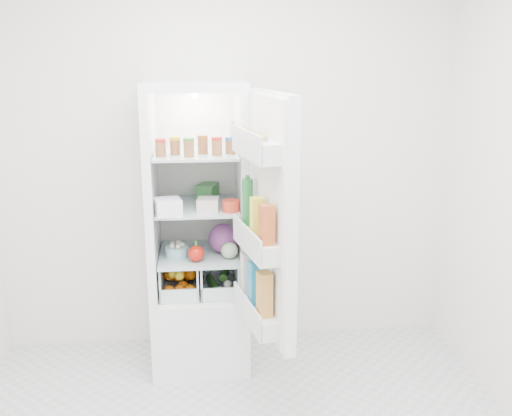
{
  "coord_description": "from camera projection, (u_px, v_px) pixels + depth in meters",
  "views": [
    {
      "loc": [
        -0.18,
        -2.21,
        1.95
      ],
      "look_at": [
        0.14,
        0.95,
        1.09
      ],
      "focal_mm": 40.0,
      "sensor_mm": 36.0,
      "label": 1
    }
  ],
  "objects": [
    {
      "name": "crisper_left",
      "position": [
        180.0,
        274.0,
        3.6
      ],
      "size": [
        0.23,
        0.46,
        0.22
      ],
      "primitive_type": null,
      "color": "silver",
      "rests_on": "refrigerator"
    },
    {
      "name": "veg_pile",
      "position": [
        220.0,
        280.0,
        3.63
      ],
      "size": [
        0.16,
        0.3,
        0.1
      ],
      "color": "#1C4617",
      "rests_on": "refrigerator"
    },
    {
      "name": "citrus_pile",
      "position": [
        180.0,
        280.0,
        3.58
      ],
      "size": [
        0.2,
        0.31,
        0.16
      ],
      "color": "orange",
      "rests_on": "refrigerator"
    },
    {
      "name": "shelf_mid",
      "position": [
        198.0,
        206.0,
        3.49
      ],
      "size": [
        0.49,
        0.53,
        0.02
      ],
      "primitive_type": "cube",
      "color": "#A9C2C6",
      "rests_on": "refrigerator"
    },
    {
      "name": "red_cabbage",
      "position": [
        224.0,
        238.0,
        3.56
      ],
      "size": [
        0.19,
        0.19,
        0.19
      ],
      "primitive_type": "sphere",
      "color": "#5C1F51",
      "rests_on": "shelf_low"
    },
    {
      "name": "bell_pepper",
      "position": [
        196.0,
        254.0,
        3.41
      ],
      "size": [
        0.1,
        0.1,
        0.1
      ],
      "primitive_type": "sphere",
      "color": "red",
      "rests_on": "shelf_low"
    },
    {
      "name": "tub_white",
      "position": [
        168.0,
        207.0,
        3.27
      ],
      "size": [
        0.17,
        0.17,
        0.09
      ],
      "primitive_type": "cube",
      "rotation": [
        0.0,
        0.0,
        0.23
      ],
      "color": "white",
      "rests_on": "shelf_mid"
    },
    {
      "name": "shelf_low",
      "position": [
        199.0,
        254.0,
        3.57
      ],
      "size": [
        0.49,
        0.53,
        0.01
      ],
      "primitive_type": "cube",
      "color": "#A9C2C6",
      "rests_on": "refrigerator"
    },
    {
      "name": "fridge_door",
      "position": [
        267.0,
        225.0,
        2.97
      ],
      "size": [
        0.28,
        0.6,
        1.3
      ],
      "rotation": [
        0.0,
        0.0,
        1.77
      ],
      "color": "white",
      "rests_on": "refrigerator"
    },
    {
      "name": "room_walls",
      "position": [
        246.0,
        150.0,
        2.23
      ],
      "size": [
        3.02,
        3.02,
        2.61
      ],
      "color": "white",
      "rests_on": "ground"
    },
    {
      "name": "crisper_right",
      "position": [
        219.0,
        273.0,
        3.62
      ],
      "size": [
        0.23,
        0.46,
        0.22
      ],
      "primitive_type": null,
      "color": "silver",
      "rests_on": "refrigerator"
    },
    {
      "name": "tub_green",
      "position": [
        207.0,
        191.0,
        3.67
      ],
      "size": [
        0.16,
        0.19,
        0.09
      ],
      "primitive_type": "cube",
      "rotation": [
        0.0,
        0.0,
        -0.35
      ],
      "color": "#3F8A42",
      "rests_on": "shelf_mid"
    },
    {
      "name": "tin_red",
      "position": [
        231.0,
        206.0,
        3.35
      ],
      "size": [
        0.13,
        0.13,
        0.07
      ],
      "primitive_type": "cylinder",
      "rotation": [
        0.0,
        0.0,
        0.32
      ],
      "color": "red",
      "rests_on": "shelf_mid"
    },
    {
      "name": "condiment_jars",
      "position": [
        196.0,
        148.0,
        3.29
      ],
      "size": [
        0.46,
        0.16,
        0.08
      ],
      "color": "#B21919",
      "rests_on": "shelf_top"
    },
    {
      "name": "mushroom_bowl",
      "position": [
        177.0,
        252.0,
        3.5
      ],
      "size": [
        0.18,
        0.18,
        0.06
      ],
      "primitive_type": "cylinder",
      "rotation": [
        0.0,
        0.0,
        -0.37
      ],
      "color": "#87BBCA",
      "rests_on": "shelf_low"
    },
    {
      "name": "tub_cream",
      "position": [
        208.0,
        204.0,
        3.37
      ],
      "size": [
        0.14,
        0.14,
        0.07
      ],
      "primitive_type": "cube",
      "rotation": [
        0.0,
        0.0,
        -0.1
      ],
      "color": "beige",
      "rests_on": "shelf_mid"
    },
    {
      "name": "refrigerator",
      "position": [
        199.0,
        262.0,
        3.65
      ],
      "size": [
        0.6,
        0.6,
        1.8
      ],
      "color": "white",
      "rests_on": "ground"
    },
    {
      "name": "squeeze_bottle",
      "position": [
        231.0,
        135.0,
        3.47
      ],
      "size": [
        0.05,
        0.05,
        0.18
      ],
      "primitive_type": "cylinder",
      "rotation": [
        0.0,
        0.0,
        0.04
      ],
      "color": "silver",
      "rests_on": "shelf_top"
    },
    {
      "name": "shelf_top",
      "position": [
        196.0,
        153.0,
        3.41
      ],
      "size": [
        0.49,
        0.53,
        0.02
      ],
      "primitive_type": "cube",
      "color": "#A9C2C6",
      "rests_on": "refrigerator"
    },
    {
      "name": "salad_bag",
      "position": [
        229.0,
        250.0,
        3.46
      ],
      "size": [
        0.1,
        0.1,
        0.1
      ],
      "primitive_type": "sphere",
      "color": "#9DBD8D",
      "rests_on": "shelf_low"
    }
  ]
}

